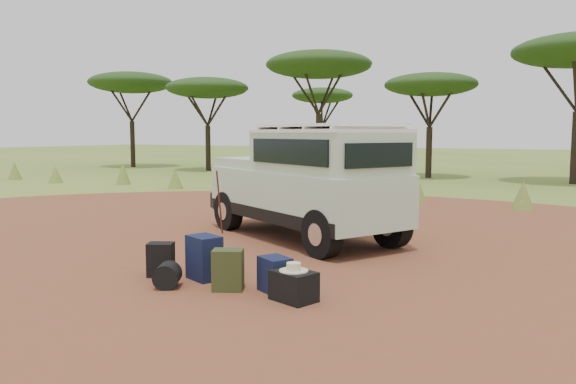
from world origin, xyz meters
The scene contains 13 objects.
ground centered at (0.00, 0.00, 0.00)m, with size 140.00×140.00×0.00m, color #54792B.
dirt_clearing centered at (0.00, 0.00, 0.00)m, with size 23.00×23.00×0.01m, color brown.
grass_fringe centered at (0.12, 8.67, 0.40)m, with size 36.60×1.60×0.90m.
acacia_treeline centered at (0.75, 19.81, 4.87)m, with size 46.70×13.20×6.26m.
safari_vehicle centered at (-0.28, 1.97, 1.07)m, with size 4.83×3.72×2.22m.
walking_staff centered at (-2.04, 1.53, 0.66)m, with size 0.03×0.03×1.39m, color maroon.
backpack_black centered at (-0.88, -1.60, 0.25)m, with size 0.36×0.27×0.49m, color black.
backpack_navy centered at (-0.22, -1.44, 0.31)m, with size 0.48×0.34×0.63m, color #131A3C.
backpack_olive centered at (0.39, -1.75, 0.27)m, with size 0.39×0.29×0.55m, color #363C1B.
duffel_navy centered at (0.97, -1.52, 0.23)m, with size 0.41×0.31×0.46m, color #131A3C.
hard_case centered at (1.37, -1.76, 0.19)m, with size 0.53×0.38×0.38m, color black.
stuff_sack centered at (-0.39, -2.03, 0.17)m, with size 0.34×0.34×0.34m, color black.
safari_hat centered at (1.37, -1.76, 0.42)m, with size 0.36×0.36×0.10m.
Camera 1 is at (4.48, -7.73, 2.06)m, focal length 35.00 mm.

